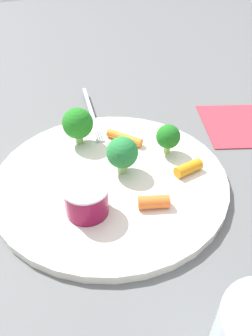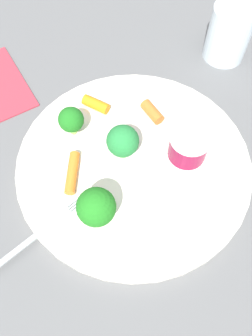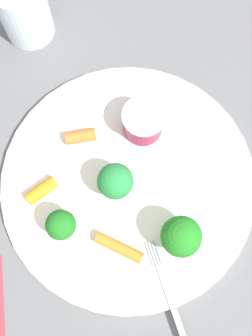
{
  "view_description": "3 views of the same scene",
  "coord_description": "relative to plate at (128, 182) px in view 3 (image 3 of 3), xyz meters",
  "views": [
    {
      "loc": [
        -0.31,
        0.13,
        0.29
      ],
      "look_at": [
        -0.01,
        -0.02,
        0.02
      ],
      "focal_mm": 34.62,
      "sensor_mm": 36.0,
      "label": 1
    },
    {
      "loc": [
        0.19,
        0.12,
        0.39
      ],
      "look_at": [
        0.02,
        0.0,
        0.02
      ],
      "focal_mm": 35.43,
      "sensor_mm": 36.0,
      "label": 2
    },
    {
      "loc": [
        0.1,
        -0.07,
        0.48
      ],
      "look_at": [
        -0.01,
        0.0,
        0.03
      ],
      "focal_mm": 41.63,
      "sensor_mm": 36.0,
      "label": 3
    }
  ],
  "objects": [
    {
      "name": "fork",
      "position": [
        0.17,
        -0.04,
        0.01
      ],
      "size": [
        0.19,
        0.05,
        0.0
      ],
      "color": "#B2BBBD",
      "rests_on": "plate"
    },
    {
      "name": "sauce_cup",
      "position": [
        -0.05,
        0.05,
        0.03
      ],
      "size": [
        0.05,
        0.05,
        0.04
      ],
      "color": "maroon",
      "rests_on": "plate"
    },
    {
      "name": "broccoli_floret_1",
      "position": [
        0.0,
        -0.02,
        0.04
      ],
      "size": [
        0.04,
        0.04,
        0.05
      ],
      "color": "#8CBE71",
      "rests_on": "plate"
    },
    {
      "name": "ground_plane",
      "position": [
        0.0,
        0.0,
        -0.01
      ],
      "size": [
        2.4,
        2.4,
        0.0
      ],
      "primitive_type": "plane",
      "color": "#5C5D5E"
    },
    {
      "name": "plate",
      "position": [
        0.0,
        0.0,
        0.0
      ],
      "size": [
        0.31,
        0.31,
        0.01
      ],
      "primitive_type": "cylinder",
      "color": "silver",
      "rests_on": "ground_plane"
    },
    {
      "name": "carrot_stick_1",
      "position": [
        -0.08,
        -0.02,
        0.01
      ],
      "size": [
        0.03,
        0.04,
        0.02
      ],
      "primitive_type": "cylinder",
      "rotation": [
        1.57,
        0.0,
        5.9
      ],
      "color": "orange",
      "rests_on": "plate"
    },
    {
      "name": "carrot_stick_0",
      "position": [
        -0.04,
        -0.1,
        0.01
      ],
      "size": [
        0.02,
        0.04,
        0.02
      ],
      "primitive_type": "cylinder",
      "rotation": [
        1.57,
        0.0,
        0.1
      ],
      "color": "orange",
      "rests_on": "plate"
    },
    {
      "name": "carrot_stick_2",
      "position": [
        0.06,
        -0.05,
        0.01
      ],
      "size": [
        0.06,
        0.04,
        0.01
      ],
      "primitive_type": "cylinder",
      "rotation": [
        1.57,
        0.0,
        2.14
      ],
      "color": "orange",
      "rests_on": "plate"
    },
    {
      "name": "broccoli_floret_2",
      "position": [
        0.01,
        -0.1,
        0.03
      ],
      "size": [
        0.03,
        0.03,
        0.05
      ],
      "color": "#94BD5C",
      "rests_on": "plate"
    },
    {
      "name": "broccoli_floret_0",
      "position": [
        0.09,
        0.01,
        0.04
      ],
      "size": [
        0.05,
        0.05,
        0.06
      ],
      "color": "#7FB462",
      "rests_on": "plate"
    },
    {
      "name": "drinking_glass",
      "position": [
        -0.26,
        0.0,
        0.04
      ],
      "size": [
        0.07,
        0.07,
        0.09
      ],
      "primitive_type": "cylinder",
      "color": "silver",
      "rests_on": "ground_plane"
    }
  ]
}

